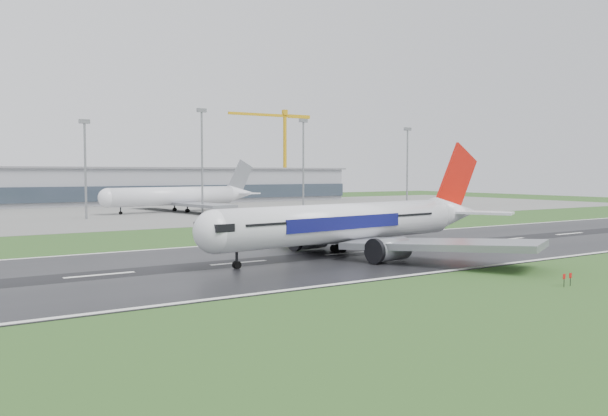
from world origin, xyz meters
TOP-DOWN VIEW (x-y plane):
  - ground at (0.00, 0.00)m, footprint 520.00×520.00m
  - runway at (0.00, 0.00)m, footprint 400.00×45.00m
  - apron at (0.00, 125.00)m, footprint 400.00×130.00m
  - terminal at (0.00, 185.00)m, footprint 240.00×36.00m
  - main_airliner at (1.38, -1.89)m, footprint 68.16×65.63m
  - parked_airliner at (15.52, 116.94)m, footprint 66.59×63.10m
  - tower_crane at (106.51, 200.00)m, footprint 47.48×4.97m
  - floodmast_2 at (-19.01, 100.00)m, footprint 0.64×0.64m
  - floodmast_3 at (16.72, 100.00)m, footprint 0.64×0.64m
  - floodmast_4 at (54.73, 100.00)m, footprint 0.64×0.64m
  - floodmast_5 at (103.13, 100.00)m, footprint 0.64×0.64m

SIDE VIEW (x-z plane):
  - ground at x=0.00m, z-range 0.00..0.00m
  - apron at x=0.00m, z-range 0.00..0.08m
  - runway at x=0.00m, z-range 0.00..0.10m
  - terminal at x=0.00m, z-range 0.00..15.00m
  - parked_airliner at x=15.52m, z-range 0.08..17.51m
  - main_airliner at x=1.38m, z-range 0.10..18.20m
  - floodmast_2 at x=-19.01m, z-range 0.00..27.34m
  - floodmast_5 at x=103.13m, z-range 0.00..29.88m
  - floodmast_4 at x=54.73m, z-range 0.00..30.96m
  - floodmast_3 at x=16.72m, z-range 0.00..32.45m
  - tower_crane at x=106.51m, z-range 0.00..46.60m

